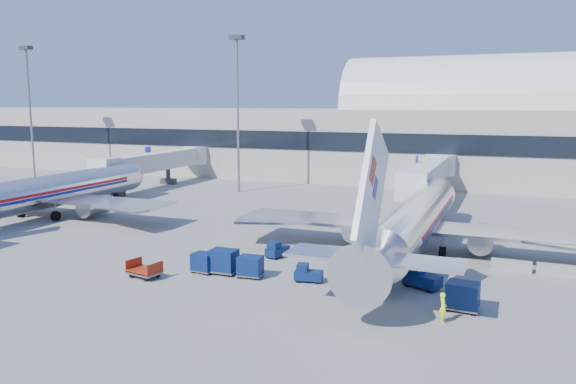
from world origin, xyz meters
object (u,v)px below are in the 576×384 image
at_px(cart_open_red, 145,272).
at_px(cart_train_a, 250,266).
at_px(cart_solo_far, 463,296).
at_px(barrier_mid, 558,270).
at_px(mast_west, 238,91).
at_px(cart_train_c, 204,262).
at_px(jetbridge_mid, 160,161).
at_px(airliner_mid, 43,192).
at_px(tug_lead, 308,274).
at_px(barrier_near, 511,266).
at_px(cart_solo_near, 355,280).
at_px(ramp_worker, 443,308).
at_px(cart_train_b, 224,261).
at_px(jetbridge_near, 430,173).
at_px(airliner_main, 414,221).
at_px(tug_right, 421,277).
at_px(tug_left, 277,250).
at_px(mast_far_west, 29,93).

bearing_deg(cart_open_red, cart_train_a, 32.96).
bearing_deg(cart_solo_far, barrier_mid, 63.31).
xyz_separation_m(mast_west, cart_solo_far, (35.22, -38.20, -13.82)).
relative_size(cart_train_a, cart_train_c, 1.05).
relative_size(jetbridge_mid, cart_train_c, 14.63).
height_order(airliner_mid, cart_train_c, airliner_mid).
xyz_separation_m(barrier_mid, cart_solo_far, (-6.08, -10.20, 0.52)).
relative_size(tug_lead, cart_open_red, 0.83).
xyz_separation_m(barrier_near, cart_solo_far, (-2.78, -10.20, 0.52)).
height_order(barrier_near, cart_solo_near, cart_solo_near).
bearing_deg(tug_lead, cart_open_red, -172.39).
height_order(mast_west, ramp_worker, mast_west).
distance_m(mast_west, cart_train_b, 43.12).
relative_size(jetbridge_mid, barrier_near, 9.17).
height_order(airliner_mid, cart_solo_far, airliner_mid).
xyz_separation_m(airliner_mid, cart_train_b, (29.48, -11.43, -1.92)).
xyz_separation_m(jetbridge_near, cart_train_b, (-10.12, -37.73, -2.92)).
distance_m(airliner_main, jetbridge_near, 26.43).
xyz_separation_m(barrier_mid, tug_right, (-9.21, -6.61, 0.31)).
xyz_separation_m(cart_train_b, ramp_worker, (16.82, -3.76, -0.08)).
xyz_separation_m(airliner_mid, cart_train_a, (31.81, -11.51, -2.06)).
distance_m(cart_train_c, ramp_worker, 18.70).
distance_m(cart_train_b, cart_open_red, 5.92).
xyz_separation_m(jetbridge_near, cart_solo_far, (7.62, -39.01, -2.96)).
bearing_deg(tug_right, airliner_mid, -168.90).
bearing_deg(jetbridge_mid, ramp_worker, -40.43).
bearing_deg(cart_train_a, cart_train_b, 172.73).
relative_size(airliner_main, airliner_mid, 1.00).
relative_size(barrier_near, cart_solo_far, 1.38).
bearing_deg(cart_open_red, jetbridge_near, 80.37).
bearing_deg(airliner_mid, tug_right, -11.69).
bearing_deg(cart_open_red, tug_left, 62.74).
distance_m(jetbridge_near, tug_right, 35.85).
relative_size(tug_lead, cart_solo_near, 1.07).
bearing_deg(airliner_mid, tug_left, -10.09).
height_order(jetbridge_mid, mast_far_west, mast_far_west).
relative_size(airliner_mid, barrier_near, 12.42).
distance_m(mast_far_west, ramp_worker, 85.84).
bearing_deg(cart_train_a, tug_right, 5.79).
distance_m(airliner_mid, cart_train_b, 31.68).
bearing_deg(cart_solo_far, jetbridge_near, 105.17).
bearing_deg(airliner_mid, barrier_near, -2.87).
height_order(cart_train_a, cart_solo_far, cart_solo_far).
xyz_separation_m(mast_west, barrier_near, (38.00, -28.00, -14.34)).
distance_m(barrier_mid, cart_train_b, 25.44).
height_order(jetbridge_near, ramp_worker, jetbridge_near).
bearing_deg(jetbridge_near, cart_train_c, -107.05).
bearing_deg(barrier_near, cart_train_a, -153.66).
bearing_deg(cart_open_red, barrier_mid, 33.33).
height_order(mast_west, tug_lead, mast_west).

